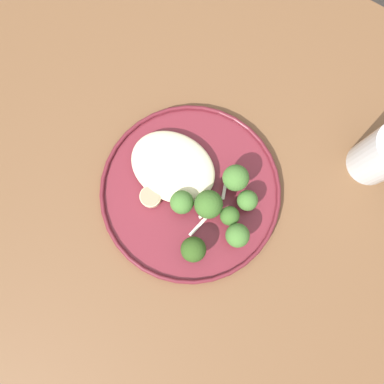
# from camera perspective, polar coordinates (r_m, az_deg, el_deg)

# --- Properties ---
(ground) EXTENTS (6.00, 6.00, 0.00)m
(ground) POSITION_cam_1_polar(r_m,az_deg,el_deg) (1.42, -0.96, -6.43)
(ground) COLOR #665B51
(wooden_dining_table) EXTENTS (1.40, 1.00, 0.74)m
(wooden_dining_table) POSITION_cam_1_polar(r_m,az_deg,el_deg) (0.76, -1.78, -3.70)
(wooden_dining_table) COLOR brown
(wooden_dining_table) RESTS_ON ground
(dinner_plate) EXTENTS (0.29, 0.29, 0.02)m
(dinner_plate) POSITION_cam_1_polar(r_m,az_deg,el_deg) (0.68, 0.00, -0.16)
(dinner_plate) COLOR maroon
(dinner_plate) RESTS_ON wooden_dining_table
(noodle_bed) EXTENTS (0.14, 0.11, 0.03)m
(noodle_bed) POSITION_cam_1_polar(r_m,az_deg,el_deg) (0.67, -2.58, 3.43)
(noodle_bed) COLOR beige
(noodle_bed) RESTS_ON dinner_plate
(seared_scallop_half_hidden) EXTENTS (0.03, 0.03, 0.02)m
(seared_scallop_half_hidden) POSITION_cam_1_polar(r_m,az_deg,el_deg) (0.67, -5.44, -0.41)
(seared_scallop_half_hidden) COLOR beige
(seared_scallop_half_hidden) RESTS_ON dinner_plate
(seared_scallop_center_golden) EXTENTS (0.03, 0.03, 0.02)m
(seared_scallop_center_golden) POSITION_cam_1_polar(r_m,az_deg,el_deg) (0.67, -2.89, 3.66)
(seared_scallop_center_golden) COLOR #DBB77A
(seared_scallop_center_golden) RESTS_ON dinner_plate
(seared_scallop_large_seared) EXTENTS (0.02, 0.02, 0.01)m
(seared_scallop_large_seared) POSITION_cam_1_polar(r_m,az_deg,el_deg) (0.67, -5.12, 2.68)
(seared_scallop_large_seared) COLOR #E5C689
(seared_scallop_large_seared) RESTS_ON dinner_plate
(seared_scallop_on_noodles) EXTENTS (0.03, 0.03, 0.01)m
(seared_scallop_on_noodles) POSITION_cam_1_polar(r_m,az_deg,el_deg) (0.68, -5.22, 4.53)
(seared_scallop_on_noodles) COLOR beige
(seared_scallop_on_noodles) RESTS_ON dinner_plate
(broccoli_floret_center_pile) EXTENTS (0.04, 0.04, 0.05)m
(broccoli_floret_center_pile) POSITION_cam_1_polar(r_m,az_deg,el_deg) (0.64, -1.38, -1.40)
(broccoli_floret_center_pile) COLOR #89A356
(broccoli_floret_center_pile) RESTS_ON dinner_plate
(broccoli_floret_small_sprig) EXTENTS (0.04, 0.04, 0.06)m
(broccoli_floret_small_sprig) POSITION_cam_1_polar(r_m,az_deg,el_deg) (0.64, 2.24, -1.69)
(broccoli_floret_small_sprig) COLOR #89A356
(broccoli_floret_small_sprig) RESTS_ON dinner_plate
(broccoli_floret_split_head) EXTENTS (0.04, 0.04, 0.06)m
(broccoli_floret_split_head) POSITION_cam_1_polar(r_m,az_deg,el_deg) (0.64, 6.14, -5.85)
(broccoli_floret_split_head) COLOR #7A994C
(broccoli_floret_split_head) RESTS_ON dinner_plate
(broccoli_floret_rear_charred) EXTENTS (0.04, 0.04, 0.06)m
(broccoli_floret_rear_charred) POSITION_cam_1_polar(r_m,az_deg,el_deg) (0.64, 5.91, 1.87)
(broccoli_floret_rear_charred) COLOR #89A356
(broccoli_floret_rear_charred) RESTS_ON dinner_plate
(broccoli_floret_near_rim) EXTENTS (0.03, 0.03, 0.04)m
(broccoli_floret_near_rim) POSITION_cam_1_polar(r_m,az_deg,el_deg) (0.65, 5.10, -3.24)
(broccoli_floret_near_rim) COLOR #7A994C
(broccoli_floret_near_rim) RESTS_ON dinner_plate
(broccoli_floret_left_leaning) EXTENTS (0.03, 0.03, 0.04)m
(broccoli_floret_left_leaning) POSITION_cam_1_polar(r_m,az_deg,el_deg) (0.65, 7.48, -1.14)
(broccoli_floret_left_leaning) COLOR #7A994C
(broccoli_floret_left_leaning) RESTS_ON dinner_plate
(broccoli_floret_front_edge) EXTENTS (0.04, 0.04, 0.05)m
(broccoli_floret_front_edge) POSITION_cam_1_polar(r_m,az_deg,el_deg) (0.64, 0.19, -7.74)
(broccoli_floret_front_edge) COLOR #7A994C
(broccoli_floret_front_edge) RESTS_ON dinner_plate
(onion_sliver_curled_piece) EXTENTS (0.01, 0.04, 0.00)m
(onion_sliver_curled_piece) POSITION_cam_1_polar(r_m,az_deg,el_deg) (0.67, 0.67, -4.93)
(onion_sliver_curled_piece) COLOR silver
(onion_sliver_curled_piece) RESTS_ON dinner_plate
(onion_sliver_long_sliver) EXTENTS (0.02, 0.04, 0.00)m
(onion_sliver_long_sliver) POSITION_cam_1_polar(r_m,az_deg,el_deg) (0.67, 2.51, -2.45)
(onion_sliver_long_sliver) COLOR silver
(onion_sliver_long_sliver) RESTS_ON dinner_plate
(onion_sliver_short_strip) EXTENTS (0.02, 0.04, 0.00)m
(onion_sliver_short_strip) POSITION_cam_1_polar(r_m,az_deg,el_deg) (0.68, 4.46, 0.66)
(onion_sliver_short_strip) COLOR silver
(onion_sliver_short_strip) RESTS_ON dinner_plate
(water_glass) EXTENTS (0.07, 0.07, 0.12)m
(water_glass) POSITION_cam_1_polar(r_m,az_deg,el_deg) (0.71, 24.20, 4.48)
(water_glass) COLOR silver
(water_glass) RESTS_ON wooden_dining_table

